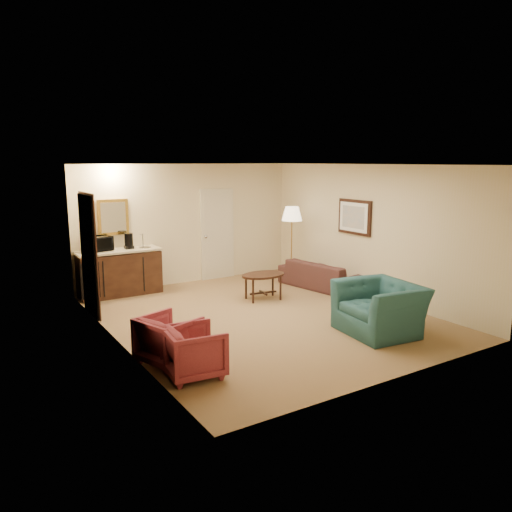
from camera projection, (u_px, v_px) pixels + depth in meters
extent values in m
plane|color=olive|center=(262.00, 316.00, 8.68)|extent=(6.00, 6.00, 0.00)
cube|color=beige|center=(188.00, 224.00, 10.93)|extent=(5.00, 0.02, 2.60)
cube|color=beige|center=(116.00, 258.00, 7.13)|extent=(0.02, 6.00, 2.60)
cube|color=beige|center=(370.00, 232.00, 9.75)|extent=(0.02, 6.00, 2.60)
cube|color=white|center=(263.00, 165.00, 8.19)|extent=(5.00, 6.00, 0.02)
cube|color=beige|center=(217.00, 234.00, 11.33)|extent=(0.82, 0.06, 2.05)
cube|color=black|center=(89.00, 256.00, 8.61)|extent=(0.06, 0.98, 2.10)
cube|color=gold|center=(113.00, 217.00, 10.00)|extent=(0.62, 0.04, 0.72)
cube|color=black|center=(354.00, 217.00, 10.01)|extent=(0.06, 0.90, 0.70)
cube|color=#3D2213|center=(120.00, 272.00, 9.99)|extent=(1.64, 0.58, 0.92)
imported|color=black|center=(323.00, 270.00, 10.55)|extent=(0.88, 2.01, 0.76)
imported|color=#205250|center=(380.00, 300.00, 7.77)|extent=(0.93, 1.30, 1.06)
imported|color=#9A3240|center=(169.00, 337.00, 6.64)|extent=(0.84, 0.86, 0.71)
imported|color=#9A3240|center=(194.00, 349.00, 6.22)|extent=(0.71, 0.75, 0.70)
cube|color=black|center=(263.00, 287.00, 9.69)|extent=(0.97, 0.73, 0.51)
cube|color=#B88A3D|center=(291.00, 244.00, 11.01)|extent=(0.57, 0.57, 1.69)
cylinder|color=black|center=(153.00, 285.00, 10.34)|extent=(0.27, 0.27, 0.28)
imported|color=black|center=(97.00, 242.00, 9.73)|extent=(0.58, 0.41, 0.36)
cylinder|color=black|center=(129.00, 241.00, 10.00)|extent=(0.20, 0.20, 0.32)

